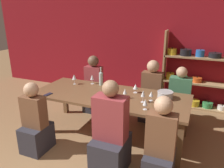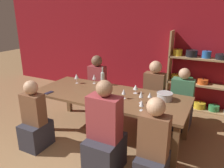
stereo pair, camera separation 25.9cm
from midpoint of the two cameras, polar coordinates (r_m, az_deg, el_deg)
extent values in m
cube|color=maroon|center=(5.21, 7.79, 10.74)|extent=(8.80, 0.06, 2.70)
cube|color=tan|center=(5.01, 12.03, 4.11)|extent=(0.04, 0.30, 1.65)
cube|color=tan|center=(5.19, 19.15, -5.47)|extent=(1.42, 0.30, 0.04)
cylinder|color=red|center=(5.21, 13.03, -3.90)|extent=(0.18, 0.18, 0.11)
sphere|color=black|center=(5.19, 13.08, -3.20)|extent=(0.02, 0.02, 0.02)
cylinder|color=silver|center=(5.18, 16.13, -4.18)|extent=(0.19, 0.19, 0.14)
sphere|color=black|center=(5.15, 16.21, -3.34)|extent=(0.02, 0.02, 0.02)
cylinder|color=gold|center=(5.16, 19.24, -4.65)|extent=(0.24, 0.24, 0.13)
sphere|color=black|center=(5.13, 19.33, -3.87)|extent=(0.02, 0.02, 0.02)
cylinder|color=#338447|center=(5.16, 22.37, -5.07)|extent=(0.21, 0.21, 0.12)
sphere|color=black|center=(5.13, 22.47, -4.34)|extent=(0.02, 0.02, 0.02)
cylinder|color=silver|center=(5.18, 25.49, -5.59)|extent=(0.17, 0.17, 0.09)
sphere|color=black|center=(5.16, 25.57, -5.01)|extent=(0.02, 0.02, 0.02)
cube|color=tan|center=(5.00, 19.80, 0.32)|extent=(1.42, 0.30, 0.04)
cylinder|color=gold|center=(5.03, 13.48, 2.05)|extent=(0.18, 0.18, 0.14)
sphere|color=black|center=(5.01, 13.55, 2.95)|extent=(0.02, 0.02, 0.02)
cylinder|color=#338447|center=(5.00, 16.66, 1.49)|extent=(0.17, 0.17, 0.11)
sphere|color=black|center=(4.98, 16.73, 2.21)|extent=(0.02, 0.02, 0.02)
cylinder|color=#E0561E|center=(4.99, 19.88, 1.05)|extent=(0.21, 0.21, 0.10)
sphere|color=black|center=(4.97, 19.96, 1.72)|extent=(0.02, 0.02, 0.02)
cube|color=tan|center=(4.87, 20.50, 6.50)|extent=(1.42, 0.30, 0.04)
cylinder|color=gold|center=(4.91, 13.96, 8.21)|extent=(0.20, 0.20, 0.13)
sphere|color=black|center=(4.90, 14.03, 9.12)|extent=(0.02, 0.02, 0.02)
cylinder|color=black|center=(4.88, 17.27, 7.88)|extent=(0.23, 0.23, 0.14)
sphere|color=black|center=(4.86, 17.36, 8.82)|extent=(0.02, 0.02, 0.02)
cylinder|color=#235BAD|center=(4.86, 20.61, 7.51)|extent=(0.17, 0.17, 0.14)
sphere|color=black|center=(4.84, 20.72, 8.46)|extent=(0.02, 0.02, 0.02)
cylinder|color=black|center=(4.86, 23.93, 6.87)|extent=(0.25, 0.25, 0.10)
sphere|color=black|center=(4.85, 24.03, 7.58)|extent=(0.02, 0.02, 0.02)
cube|color=brown|center=(3.59, -2.69, -3.07)|extent=(2.54, 1.03, 0.04)
cube|color=brown|center=(4.05, -20.96, -7.42)|extent=(0.08, 0.08, 0.70)
cube|color=brown|center=(3.08, 14.84, -15.34)|extent=(0.08, 0.08, 0.70)
cube|color=brown|center=(4.65, -13.66, -3.32)|extent=(0.08, 0.08, 0.70)
cube|color=brown|center=(3.84, 16.83, -8.40)|extent=(0.08, 0.08, 0.70)
cylinder|color=#B7BABC|center=(3.47, 11.66, -2.85)|extent=(0.24, 0.24, 0.11)
torus|color=#B7BABC|center=(3.45, 11.71, -2.03)|extent=(0.25, 0.25, 0.01)
cylinder|color=#B2C6C1|center=(4.01, -4.74, 1.28)|extent=(0.07, 0.07, 0.23)
cone|color=#B2C6C1|center=(3.98, -4.79, 3.07)|extent=(0.07, 0.07, 0.03)
cylinder|color=#B2C6C1|center=(3.96, -4.81, 3.83)|extent=(0.03, 0.03, 0.08)
cylinder|color=white|center=(3.66, 4.11, -2.26)|extent=(0.07, 0.07, 0.00)
cylinder|color=white|center=(3.65, 4.12, -1.77)|extent=(0.01, 0.01, 0.06)
cone|color=white|center=(3.62, 4.15, -0.67)|extent=(0.08, 0.08, 0.08)
cylinder|color=white|center=(3.06, 6.18, -6.65)|extent=(0.06, 0.06, 0.00)
cylinder|color=white|center=(3.04, 6.20, -6.08)|extent=(0.01, 0.01, 0.06)
cone|color=white|center=(3.01, 6.25, -4.81)|extent=(0.07, 0.07, 0.08)
cylinder|color=beige|center=(3.02, 6.24, -5.18)|extent=(0.04, 0.04, 0.03)
cylinder|color=white|center=(4.13, -6.97, 0.06)|extent=(0.06, 0.06, 0.00)
cylinder|color=white|center=(4.11, -7.00, 0.60)|extent=(0.01, 0.01, 0.08)
cone|color=white|center=(4.09, -7.04, 1.77)|extent=(0.07, 0.07, 0.10)
cylinder|color=maroon|center=(4.10, -7.03, 1.44)|extent=(0.04, 0.04, 0.04)
cylinder|color=white|center=(3.36, 7.96, -4.33)|extent=(0.06, 0.06, 0.00)
cylinder|color=white|center=(3.35, 7.99, -3.75)|extent=(0.01, 0.01, 0.07)
cone|color=white|center=(3.32, 8.04, -2.58)|extent=(0.06, 0.06, 0.08)
cylinder|color=maroon|center=(3.33, 8.03, -2.88)|extent=(0.04, 0.04, 0.03)
cylinder|color=white|center=(3.42, 1.21, -3.73)|extent=(0.07, 0.07, 0.00)
cylinder|color=white|center=(3.41, 1.22, -3.15)|extent=(0.01, 0.01, 0.07)
cone|color=white|center=(3.38, 1.22, -1.93)|extent=(0.06, 0.06, 0.08)
cylinder|color=maroon|center=(3.39, 1.22, -2.26)|extent=(0.04, 0.04, 0.03)
cylinder|color=white|center=(4.17, -11.51, -0.01)|extent=(0.06, 0.06, 0.00)
cylinder|color=white|center=(4.15, -11.55, 0.60)|extent=(0.01, 0.01, 0.09)
cone|color=white|center=(4.13, -11.63, 1.79)|extent=(0.08, 0.08, 0.09)
cylinder|color=white|center=(3.29, 5.80, -4.74)|extent=(0.06, 0.06, 0.00)
cylinder|color=white|center=(3.28, 5.83, -4.00)|extent=(0.01, 0.01, 0.09)
cone|color=white|center=(3.24, 5.88, -2.50)|extent=(0.06, 0.06, 0.10)
cylinder|color=maroon|center=(3.25, 5.86, -2.91)|extent=(0.04, 0.04, 0.04)
cube|color=#1E2338|center=(3.75, -18.30, -2.61)|extent=(0.09, 0.16, 0.01)
cube|color=#2D2D38|center=(3.02, -2.94, -17.88)|extent=(0.41, 0.52, 0.49)
cube|color=#99383D|center=(2.74, -3.12, -8.89)|extent=(0.41, 0.23, 0.57)
sphere|color=#9E7556|center=(2.58, -3.27, -1.22)|extent=(0.21, 0.21, 0.21)
cube|color=#2D2D38|center=(4.70, -6.21, -4.19)|extent=(0.35, 0.44, 0.46)
cube|color=#99383D|center=(4.54, -6.42, 1.45)|extent=(0.35, 0.19, 0.51)
sphere|color=brown|center=(4.45, -6.58, 5.95)|extent=(0.22, 0.22, 0.22)
cube|color=#2D2D38|center=(2.91, 9.42, -20.76)|extent=(0.35, 0.43, 0.40)
cube|color=brown|center=(2.64, 9.95, -12.90)|extent=(0.35, 0.19, 0.53)
sphere|color=tan|center=(2.47, 10.42, -5.52)|extent=(0.21, 0.21, 0.21)
cube|color=#2D2D38|center=(4.37, 8.36, -6.50)|extent=(0.38, 0.47, 0.41)
cube|color=brown|center=(4.19, 8.66, -0.56)|extent=(0.38, 0.21, 0.55)
sphere|color=tan|center=(4.08, 8.92, 4.59)|extent=(0.23, 0.23, 0.23)
cube|color=#2D2D38|center=(3.65, -20.98, -12.98)|extent=(0.35, 0.44, 0.40)
cube|color=brown|center=(3.45, -21.81, -6.72)|extent=(0.35, 0.19, 0.47)
sphere|color=tan|center=(3.33, -22.50, -1.38)|extent=(0.21, 0.21, 0.21)
cube|color=#2D2D38|center=(4.26, 15.10, -7.32)|extent=(0.38, 0.48, 0.46)
cube|color=#3D7551|center=(4.08, 15.62, -1.49)|extent=(0.38, 0.21, 0.46)
sphere|color=tan|center=(3.99, 16.03, 2.95)|extent=(0.19, 0.19, 0.19)
camera|label=1|loc=(0.13, -92.05, -0.68)|focal=35.00mm
camera|label=2|loc=(0.13, 87.95, 0.68)|focal=35.00mm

